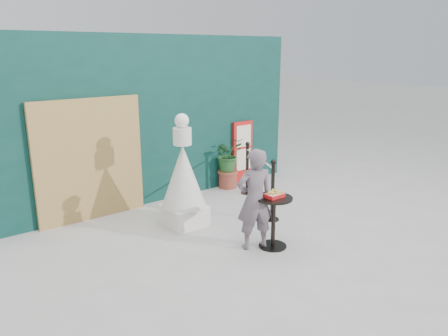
% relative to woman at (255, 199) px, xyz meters
% --- Properties ---
extents(ground, '(60.00, 60.00, 0.00)m').
position_rel_woman_xyz_m(ground, '(0.08, -0.42, -0.73)').
color(ground, '#ADAAA5').
rests_on(ground, ground).
extents(back_wall, '(6.00, 0.30, 3.00)m').
position_rel_woman_xyz_m(back_wall, '(0.08, 2.73, 0.77)').
color(back_wall, '#0A302A').
rests_on(back_wall, ground).
extents(bamboo_fence, '(1.80, 0.08, 2.00)m').
position_rel_woman_xyz_m(bamboo_fence, '(-1.32, 2.52, 0.27)').
color(bamboo_fence, tan).
rests_on(bamboo_fence, ground).
extents(woman, '(0.62, 0.51, 1.45)m').
position_rel_woman_xyz_m(woman, '(0.00, 0.00, 0.00)').
color(woman, '#66585F').
rests_on(woman, ground).
extents(menu_board, '(0.50, 0.07, 1.30)m').
position_rel_woman_xyz_m(menu_board, '(1.98, 2.53, -0.08)').
color(menu_board, red).
rests_on(menu_board, ground).
extents(statue, '(0.70, 0.70, 1.80)m').
position_rel_woman_xyz_m(statue, '(-0.31, 1.32, 0.01)').
color(statue, silver).
rests_on(statue, ground).
extents(cafe_table, '(0.52, 0.52, 0.75)m').
position_rel_woman_xyz_m(cafe_table, '(0.23, -0.15, -0.23)').
color(cafe_table, black).
rests_on(cafe_table, ground).
extents(food_basket, '(0.26, 0.19, 0.11)m').
position_rel_woman_xyz_m(food_basket, '(0.24, -0.14, 0.06)').
color(food_basket, red).
rests_on(food_basket, cafe_table).
extents(planter, '(0.61, 0.53, 1.04)m').
position_rel_woman_xyz_m(planter, '(1.49, 2.42, -0.12)').
color(planter, brown).
rests_on(planter, ground).
extents(stanchion_barrier, '(0.84, 1.54, 1.03)m').
position_rel_woman_xyz_m(stanchion_barrier, '(1.24, 1.24, -0.23)').
color(stanchion_barrier, black).
rests_on(stanchion_barrier, ground).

